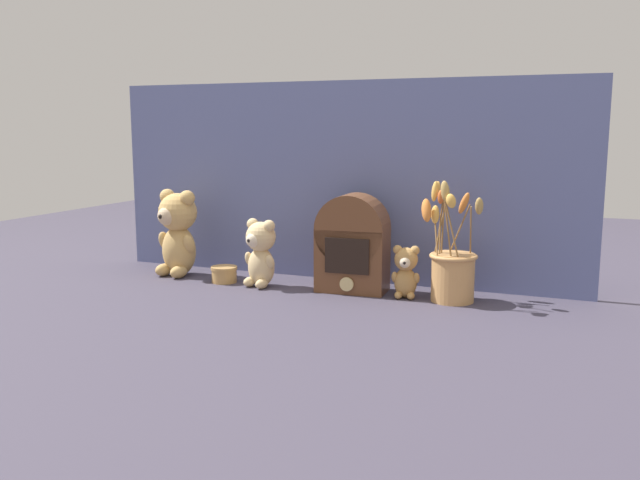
{
  "coord_description": "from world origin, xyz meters",
  "views": [
    {
      "loc": [
        0.71,
        -1.74,
        0.46
      ],
      "look_at": [
        0.0,
        0.02,
        0.14
      ],
      "focal_mm": 38.0,
      "sensor_mm": 36.0,
      "label": 1
    }
  ],
  "objects_px": {
    "flower_vase": "(452,268)",
    "vintage_radio": "(353,244)",
    "teddy_bear_small": "(406,271)",
    "decorative_tin_tall": "(224,274)",
    "teddy_bear_large": "(177,231)",
    "teddy_bear_medium": "(260,251)"
  },
  "relations": [
    {
      "from": "teddy_bear_large",
      "to": "flower_vase",
      "type": "distance_m",
      "value": 0.86
    },
    {
      "from": "teddy_bear_large",
      "to": "teddy_bear_medium",
      "type": "relative_size",
      "value": 1.36
    },
    {
      "from": "flower_vase",
      "to": "decorative_tin_tall",
      "type": "distance_m",
      "value": 0.68
    },
    {
      "from": "teddy_bear_small",
      "to": "vintage_radio",
      "type": "bearing_deg",
      "value": 172.33
    },
    {
      "from": "flower_vase",
      "to": "vintage_radio",
      "type": "relative_size",
      "value": 1.18
    },
    {
      "from": "teddy_bear_medium",
      "to": "vintage_radio",
      "type": "height_order",
      "value": "vintage_radio"
    },
    {
      "from": "vintage_radio",
      "to": "decorative_tin_tall",
      "type": "xyz_separation_m",
      "value": [
        -0.39,
        -0.04,
        -0.11
      ]
    },
    {
      "from": "vintage_radio",
      "to": "decorative_tin_tall",
      "type": "height_order",
      "value": "vintage_radio"
    },
    {
      "from": "teddy_bear_small",
      "to": "decorative_tin_tall",
      "type": "xyz_separation_m",
      "value": [
        -0.55,
        -0.02,
        -0.05
      ]
    },
    {
      "from": "flower_vase",
      "to": "vintage_radio",
      "type": "bearing_deg",
      "value": 178.07
    },
    {
      "from": "teddy_bear_small",
      "to": "flower_vase",
      "type": "bearing_deg",
      "value": 5.63
    },
    {
      "from": "teddy_bear_small",
      "to": "vintage_radio",
      "type": "relative_size",
      "value": 0.52
    },
    {
      "from": "teddy_bear_large",
      "to": "vintage_radio",
      "type": "bearing_deg",
      "value": 0.87
    },
    {
      "from": "teddy_bear_medium",
      "to": "flower_vase",
      "type": "bearing_deg",
      "value": 3.91
    },
    {
      "from": "teddy_bear_large",
      "to": "flower_vase",
      "type": "height_order",
      "value": "flower_vase"
    },
    {
      "from": "teddy_bear_medium",
      "to": "teddy_bear_small",
      "type": "xyz_separation_m",
      "value": [
        0.43,
        0.03,
        -0.03
      ]
    },
    {
      "from": "teddy_bear_medium",
      "to": "teddy_bear_small",
      "type": "bearing_deg",
      "value": 3.42
    },
    {
      "from": "teddy_bear_medium",
      "to": "vintage_radio",
      "type": "relative_size",
      "value": 0.72
    },
    {
      "from": "teddy_bear_medium",
      "to": "teddy_bear_small",
      "type": "height_order",
      "value": "teddy_bear_medium"
    },
    {
      "from": "teddy_bear_small",
      "to": "vintage_radio",
      "type": "distance_m",
      "value": 0.17
    },
    {
      "from": "teddy_bear_small",
      "to": "decorative_tin_tall",
      "type": "relative_size",
      "value": 1.82
    },
    {
      "from": "teddy_bear_large",
      "to": "flower_vase",
      "type": "bearing_deg",
      "value": -0.06
    }
  ]
}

